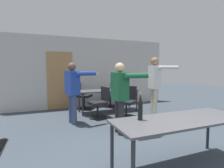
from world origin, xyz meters
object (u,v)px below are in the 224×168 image
object	(u,v)px
person_center_tall	(120,92)
office_chair_near_pushed	(82,97)
office_chair_mid_tucked	(127,103)
drink_cup	(106,88)
person_near_casual	(155,81)
beer_bottle	(140,107)
office_chair_far_right	(100,104)
person_far_watching	(73,87)
office_chair_far_left	(112,95)

from	to	relation	value
person_center_tall	office_chair_near_pushed	bearing A→B (deg)	-172.28
office_chair_mid_tucked	person_center_tall	bearing A→B (deg)	106.32
drink_cup	person_center_tall	bearing A→B (deg)	-101.28
person_near_casual	beer_bottle	size ratio (longest dim) A/B	4.73
office_chair_far_right	beer_bottle	distance (m)	2.88
office_chair_mid_tucked	beer_bottle	xyz separation A→B (m)	(-1.13, -2.60, 0.49)
office_chair_mid_tucked	person_far_watching	bearing A→B (deg)	51.86
person_near_casual	office_chair_far_left	xyz separation A→B (m)	(-0.66, 1.77, -0.64)
office_chair_far_right	beer_bottle	size ratio (longest dim) A/B	2.41
office_chair_near_pushed	beer_bottle	xyz separation A→B (m)	(-0.08, -4.12, 0.47)
office_chair_near_pushed	office_chair_far_right	size ratio (longest dim) A/B	1.04
person_near_casual	drink_cup	world-z (taller)	person_near_casual
office_chair_mid_tucked	person_near_casual	bearing A→B (deg)	-157.43
person_far_watching	person_center_tall	world-z (taller)	person_far_watching
office_chair_far_right	office_chair_far_left	xyz separation A→B (m)	(0.85, 1.19, 0.04)
person_near_casual	office_chair_far_right	distance (m)	1.76
office_chair_far_left	person_center_tall	bearing A→B (deg)	-127.67
office_chair_far_right	person_near_casual	bearing A→B (deg)	-120.88
person_center_tall	office_chair_mid_tucked	xyz separation A→B (m)	(0.78, 1.17, -0.51)
office_chair_near_pushed	person_near_casual	bearing A→B (deg)	81.03
person_center_tall	office_chair_far_right	world-z (taller)	person_center_tall
office_chair_near_pushed	office_chair_far_left	world-z (taller)	office_chair_far_left
person_center_tall	office_chair_far_right	size ratio (longest dim) A/B	1.74
person_center_tall	office_chair_mid_tucked	size ratio (longest dim) A/B	1.72
drink_cup	office_chair_far_right	bearing A→B (deg)	-121.70
office_chair_far_left	person_near_casual	bearing A→B (deg)	-89.28
beer_bottle	drink_cup	distance (m)	3.62
office_chair_near_pushed	office_chair_far_right	bearing A→B (deg)	48.59
office_chair_far_right	office_chair_near_pushed	bearing A→B (deg)	0.53
person_far_watching	office_chair_near_pushed	xyz separation A→B (m)	(0.59, 1.58, -0.52)
office_chair_near_pushed	office_chair_far_left	xyz separation A→B (m)	(1.09, -0.12, 0.01)
office_chair_far_right	beer_bottle	xyz separation A→B (m)	(-0.32, -2.81, 0.50)
person_near_casual	office_chair_mid_tucked	world-z (taller)	person_near_casual
person_center_tall	person_far_watching	bearing A→B (deg)	-140.55
person_near_casual	office_chair_near_pushed	distance (m)	2.66
person_far_watching	drink_cup	bearing A→B (deg)	115.74
person_near_casual	beer_bottle	bearing A→B (deg)	-29.39
office_chair_near_pushed	beer_bottle	distance (m)	4.15
office_chair_far_right	office_chair_far_left	world-z (taller)	office_chair_far_left
person_center_tall	office_chair_near_pushed	world-z (taller)	person_center_tall
person_near_casual	office_chair_far_right	bearing A→B (deg)	-100.86
office_chair_mid_tucked	beer_bottle	distance (m)	2.88
person_center_tall	office_chair_mid_tucked	bearing A→B (deg)	148.36
office_chair_mid_tucked	beer_bottle	size ratio (longest dim) A/B	2.44
person_near_casual	person_far_watching	bearing A→B (deg)	-87.57
office_chair_far_right	drink_cup	bearing A→B (deg)	-41.62
office_chair_far_left	drink_cup	xyz separation A→B (m)	(-0.41, -0.47, 0.33)
office_chair_mid_tucked	drink_cup	size ratio (longest dim) A/B	9.79
person_far_watching	drink_cup	world-z (taller)	person_far_watching
beer_bottle	drink_cup	bearing A→B (deg)	77.71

